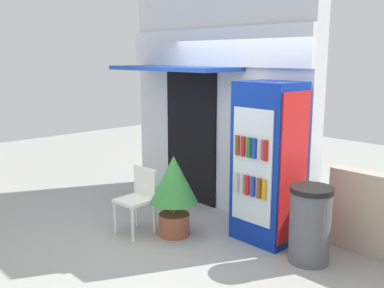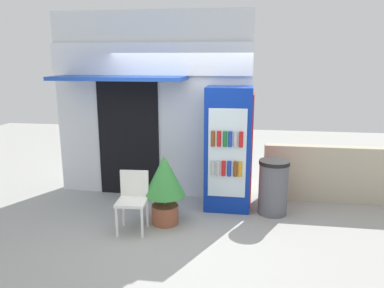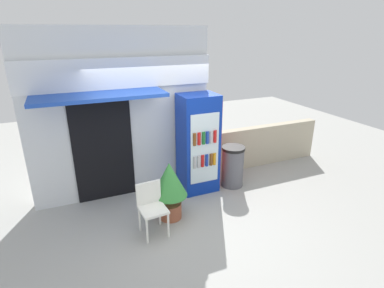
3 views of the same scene
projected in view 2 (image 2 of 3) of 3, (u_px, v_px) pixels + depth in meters
The scene contains 7 objects.
ground at pixel (171, 229), 5.38m from camera, with size 16.00×16.00×0.00m, color #A3A39E.
storefront_building at pixel (151, 104), 6.49m from camera, with size 3.44×1.05×3.19m.
drink_cooler at pixel (229, 149), 5.96m from camera, with size 0.74×0.66×1.98m.
plastic_chair at pixel (133, 196), 5.27m from camera, with size 0.44×0.45×0.85m.
potted_plant_near_shop at pixel (165, 182), 5.42m from camera, with size 0.61×0.61×1.05m.
trash_bin at pixel (273, 187), 5.82m from camera, with size 0.48×0.48×0.87m.
stone_boundary_wall at pixel (349, 175), 6.29m from camera, with size 2.85×0.21×0.97m, color #B7AD93.
Camera 2 is at (1.05, -4.87, 2.40)m, focal length 34.73 mm.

